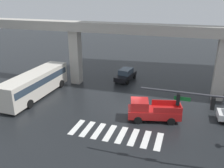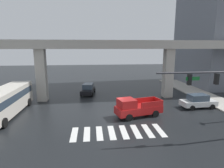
{
  "view_description": "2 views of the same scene",
  "coord_description": "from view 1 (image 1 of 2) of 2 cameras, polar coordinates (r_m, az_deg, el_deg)",
  "views": [
    {
      "loc": [
        5.44,
        -22.58,
        11.81
      ],
      "look_at": [
        -1.61,
        -0.85,
        3.21
      ],
      "focal_mm": 38.61,
      "sensor_mm": 36.0,
      "label": 1
    },
    {
      "loc": [
        -2.22,
        -19.98,
        7.49
      ],
      "look_at": [
        0.2,
        1.8,
        3.1
      ],
      "focal_mm": 29.64,
      "sensor_mm": 36.0,
      "label": 2
    }
  ],
  "objects": [
    {
      "name": "elevated_overpass",
      "position": [
        29.82,
        7.41,
        11.55
      ],
      "size": [
        53.43,
        2.11,
        8.44
      ],
      "color": "#ADA89E",
      "rests_on": "ground"
    },
    {
      "name": "crosswalk_stripes",
      "position": [
        22.06,
        0.87,
        -11.73
      ],
      "size": [
        8.25,
        2.8,
        0.01
      ],
      "color": "silver",
      "rests_on": "ground"
    },
    {
      "name": "sedan_black",
      "position": [
        34.74,
        3.24,
        2.2
      ],
      "size": [
        2.44,
        4.52,
        1.72
      ],
      "color": "black",
      "rests_on": "ground"
    },
    {
      "name": "ground_plane",
      "position": [
        26.06,
        3.98,
        -6.38
      ],
      "size": [
        120.0,
        120.0,
        0.0
      ],
      "primitive_type": "plane",
      "color": "black"
    },
    {
      "name": "traffic_signal_mast",
      "position": [
        17.37,
        22.07,
        -6.31
      ],
      "size": [
        6.49,
        0.32,
        6.2
      ],
      "color": "#38383D",
      "rests_on": "ground"
    },
    {
      "name": "pickup_truck",
      "position": [
        24.18,
        9.21,
        -6.25
      ],
      "size": [
        5.41,
        3.09,
        2.08
      ],
      "color": "red",
      "rests_on": "ground"
    },
    {
      "name": "city_bus",
      "position": [
        30.38,
        -17.67,
        0.21
      ],
      "size": [
        2.93,
        10.84,
        2.99
      ],
      "color": "beige",
      "rests_on": "ground"
    }
  ]
}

